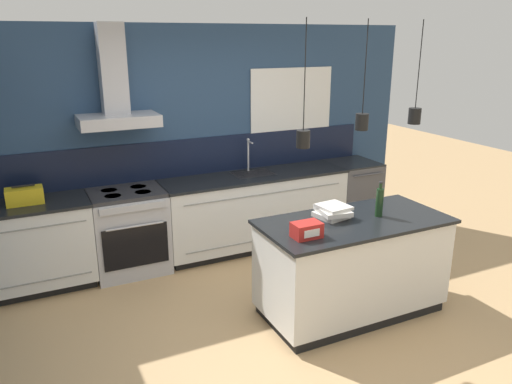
{
  "coord_description": "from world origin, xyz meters",
  "views": [
    {
      "loc": [
        -1.84,
        -3.41,
        2.47
      ],
      "look_at": [
        0.12,
        0.66,
        1.05
      ],
      "focal_mm": 35.0,
      "sensor_mm": 36.0,
      "label": 1
    }
  ],
  "objects": [
    {
      "name": "dishwasher",
      "position": [
        2.01,
        1.69,
        0.46
      ],
      "size": [
        0.58,
        0.65,
        0.91
      ],
      "color": "#4C4C51",
      "rests_on": "ground_plane"
    },
    {
      "name": "ground_plane",
      "position": [
        0.0,
        0.0,
        0.0
      ],
      "size": [
        16.0,
        16.0,
        0.0
      ],
      "primitive_type": "plane",
      "color": "tan",
      "rests_on": "ground"
    },
    {
      "name": "oven_range",
      "position": [
        -0.91,
        1.69,
        0.46
      ],
      "size": [
        0.77,
        0.66,
        0.91
      ],
      "color": "#B5B5BA",
      "rests_on": "ground_plane"
    },
    {
      "name": "counter_run_left",
      "position": [
        -1.83,
        1.69,
        0.46
      ],
      "size": [
        1.09,
        0.64,
        0.91
      ],
      "color": "black",
      "rests_on": "ground_plane"
    },
    {
      "name": "kitchen_island",
      "position": [
        0.74,
        -0.06,
        0.46
      ],
      "size": [
        1.7,
        0.83,
        0.91
      ],
      "color": "black",
      "rests_on": "ground_plane"
    },
    {
      "name": "book_stack",
      "position": [
        0.6,
        0.08,
        0.97
      ],
      "size": [
        0.3,
        0.35,
        0.11
      ],
      "color": "silver",
      "rests_on": "kitchen_island"
    },
    {
      "name": "red_supply_box",
      "position": [
        0.15,
        -0.22,
        0.97
      ],
      "size": [
        0.23,
        0.16,
        0.12
      ],
      "color": "red",
      "rests_on": "kitchen_island"
    },
    {
      "name": "counter_run_sink",
      "position": [
        0.6,
        1.69,
        0.46
      ],
      "size": [
        2.25,
        0.64,
        1.31
      ],
      "color": "black",
      "rests_on": "ground_plane"
    },
    {
      "name": "bottle_on_island",
      "position": [
        0.99,
        -0.08,
        1.05
      ],
      "size": [
        0.07,
        0.07,
        0.32
      ],
      "color": "#193319",
      "rests_on": "kitchen_island"
    },
    {
      "name": "yellow_toolbox",
      "position": [
        -1.87,
        1.69,
        0.99
      ],
      "size": [
        0.34,
        0.18,
        0.19
      ],
      "color": "gold",
      "rests_on": "counter_run_left"
    },
    {
      "name": "wall_back",
      "position": [
        -0.05,
        2.0,
        1.36
      ],
      "size": [
        5.6,
        2.19,
        2.6
      ],
      "color": "navy",
      "rests_on": "ground_plane"
    }
  ]
}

